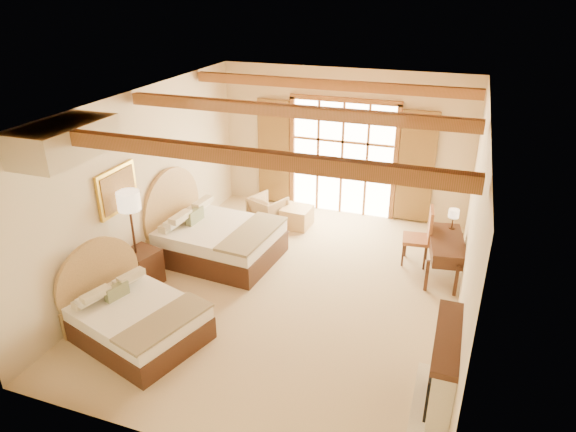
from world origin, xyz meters
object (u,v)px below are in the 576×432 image
at_px(nightstand, 142,267).
at_px(armchair, 268,210).
at_px(bed_far, 211,236).
at_px(bed_near, 130,316).
at_px(desk, 445,256).

distance_m(nightstand, armchair, 3.22).
bearing_deg(nightstand, bed_far, 76.74).
distance_m(bed_near, armchair, 4.35).
bearing_deg(nightstand, armchair, 83.30).
height_order(bed_far, armchair, bed_far).
height_order(bed_near, desk, bed_near).
height_order(armchair, desk, desk).
bearing_deg(bed_near, desk, 55.42).
distance_m(bed_near, nightstand, 1.48).
xyz_separation_m(nightstand, armchair, (1.14, 3.01, -0.01)).
distance_m(bed_near, bed_far, 2.60).
relative_size(nightstand, desk, 0.45).
relative_size(bed_far, nightstand, 3.60).
xyz_separation_m(bed_near, armchair, (0.47, 4.32, -0.05)).
bearing_deg(armchair, bed_far, 96.33).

